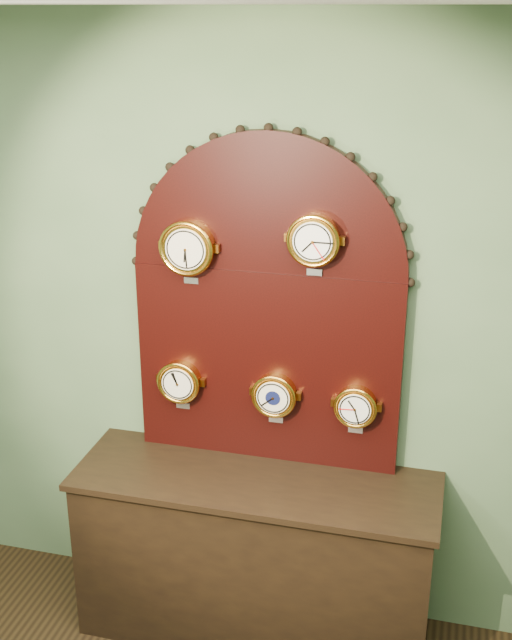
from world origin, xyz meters
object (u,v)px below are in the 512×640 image
(arabic_clock, at_px, (314,240))
(shop_counter, at_px, (255,558))
(roman_clock, at_px, (188,248))
(tide_clock, at_px, (356,406))
(barometer, at_px, (275,395))
(display_board, at_px, (268,294))
(hygrometer, at_px, (180,381))

(arabic_clock, bearing_deg, shop_counter, -143.80)
(roman_clock, height_order, arabic_clock, arabic_clock)
(shop_counter, height_order, arabic_clock, arabic_clock)
(shop_counter, height_order, tide_clock, tide_clock)
(barometer, relative_size, tide_clock, 1.06)
(display_board, height_order, roman_clock, display_board)
(display_board, distance_m, arabic_clock, 0.35)
(tide_clock, bearing_deg, roman_clock, -179.90)
(hygrometer, bearing_deg, display_board, 9.47)
(display_board, xyz_separation_m, hygrometer, (-0.40, -0.07, -0.44))
(display_board, height_order, barometer, display_board)
(tide_clock, bearing_deg, hygrometer, -179.98)
(hygrometer, bearing_deg, roman_clock, -0.99)
(shop_counter, bearing_deg, arabic_clock, 36.20)
(shop_counter, relative_size, display_board, 1.05)
(shop_counter, distance_m, arabic_clock, 1.52)
(roman_clock, bearing_deg, hygrometer, 179.01)
(barometer, bearing_deg, roman_clock, -179.88)
(arabic_clock, height_order, barometer, arabic_clock)
(roman_clock, distance_m, arabic_clock, 0.55)
(roman_clock, bearing_deg, shop_counter, -24.42)
(arabic_clock, xyz_separation_m, tide_clock, (0.20, 0.00, -0.73))
(roman_clock, height_order, tide_clock, roman_clock)
(arabic_clock, distance_m, barometer, 0.74)
(barometer, bearing_deg, shop_counter, -108.28)
(display_board, relative_size, roman_clock, 5.20)
(shop_counter, height_order, hygrometer, hygrometer)
(shop_counter, distance_m, tide_clock, 0.89)
(hygrometer, relative_size, barometer, 0.99)
(roman_clock, distance_m, hygrometer, 0.64)
(arabic_clock, bearing_deg, hygrometer, 179.95)
(roman_clock, bearing_deg, barometer, 0.12)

